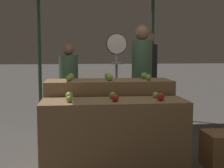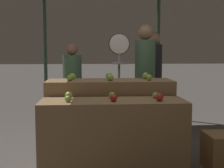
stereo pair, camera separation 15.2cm
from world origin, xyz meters
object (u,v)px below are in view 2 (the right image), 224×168
(person_customer_left, at_px, (72,82))
(wooden_crate_side, at_px, (224,151))
(produce_scale, at_px, (119,63))
(person_vendor_at_scale, at_px, (145,72))
(person_customer_right, at_px, (153,71))

(person_customer_left, relative_size, wooden_crate_side, 3.60)
(produce_scale, relative_size, person_customer_left, 1.08)
(produce_scale, xyz_separation_m, person_vendor_at_scale, (0.43, 0.21, -0.16))
(wooden_crate_side, bearing_deg, person_customer_right, 100.62)
(wooden_crate_side, bearing_deg, person_customer_left, 138.39)
(person_vendor_at_scale, bearing_deg, wooden_crate_side, 132.79)
(person_vendor_at_scale, relative_size, person_customer_left, 1.18)
(produce_scale, bearing_deg, person_customer_left, 143.05)
(person_vendor_at_scale, height_order, person_customer_left, person_vendor_at_scale)
(person_customer_left, bearing_deg, wooden_crate_side, 155.19)
(produce_scale, relative_size, wooden_crate_side, 3.90)
(person_vendor_at_scale, distance_m, person_customer_left, 1.22)
(person_customer_left, bearing_deg, person_customer_right, -143.33)
(person_customer_left, distance_m, person_customer_right, 1.57)
(produce_scale, bearing_deg, wooden_crate_side, -44.25)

